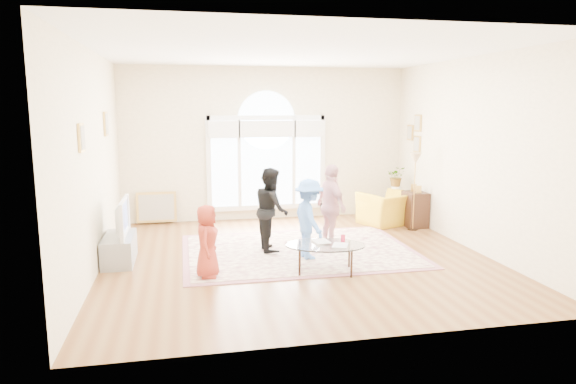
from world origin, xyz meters
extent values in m
plane|color=brown|center=(0.00, 0.00, 0.00)|extent=(6.00, 6.00, 0.00)
plane|color=#F7E8BF|center=(0.00, 3.00, 1.60)|extent=(6.00, 0.00, 6.00)
plane|color=#F7E8BF|center=(0.00, -3.00, 1.60)|extent=(6.00, 0.00, 6.00)
plane|color=#F7E8BF|center=(-3.00, 0.00, 1.60)|extent=(0.00, 6.00, 6.00)
plane|color=#F7E8BF|center=(3.00, 0.00, 1.60)|extent=(0.00, 6.00, 6.00)
plane|color=white|center=(0.00, 0.00, 3.20)|extent=(6.00, 6.00, 0.00)
cube|color=white|center=(0.00, 2.96, 0.25)|extent=(2.50, 0.08, 0.10)
cube|color=white|center=(0.00, 2.96, 2.15)|extent=(2.50, 0.08, 0.10)
cube|color=white|center=(-1.22, 2.96, 1.20)|extent=(0.10, 0.08, 2.00)
cube|color=white|center=(1.22, 2.96, 1.20)|extent=(0.10, 0.08, 2.00)
cube|color=#C6E2FF|center=(-0.90, 2.96, 1.20)|extent=(0.55, 0.02, 1.80)
cube|color=#C6E2FF|center=(0.90, 2.96, 1.20)|extent=(0.55, 0.02, 1.80)
cube|color=#C6E2FF|center=(0.00, 2.96, 1.20)|extent=(1.10, 0.02, 1.80)
cylinder|color=#C6E2FF|center=(0.00, 2.96, 2.10)|extent=(1.20, 0.02, 1.20)
cube|color=white|center=(-0.59, 2.95, 1.20)|extent=(0.07, 0.04, 1.80)
cube|color=white|center=(0.59, 2.95, 1.20)|extent=(0.07, 0.04, 1.80)
cube|color=white|center=(-0.90, 2.88, 1.92)|extent=(0.65, 0.12, 0.35)
cube|color=white|center=(0.00, 2.88, 1.92)|extent=(1.20, 0.12, 0.35)
cube|color=white|center=(0.90, 2.88, 1.92)|extent=(0.65, 0.12, 0.35)
cube|color=tan|center=(-2.98, 1.30, 2.10)|extent=(0.03, 0.34, 0.40)
cube|color=#ADA38E|center=(-2.96, 1.30, 2.10)|extent=(0.01, 0.28, 0.34)
cube|color=tan|center=(-2.98, -0.90, 2.00)|extent=(0.03, 0.30, 0.36)
cube|color=#ADA38E|center=(-2.96, -0.90, 2.00)|extent=(0.01, 0.24, 0.30)
cube|color=tan|center=(2.98, 2.05, 2.05)|extent=(0.03, 0.28, 0.34)
cube|color=#ADA38E|center=(2.96, 2.05, 2.05)|extent=(0.01, 0.22, 0.28)
cube|color=tan|center=(2.98, 2.05, 1.62)|extent=(0.03, 0.28, 0.34)
cube|color=#ADA38E|center=(2.96, 2.05, 1.62)|extent=(0.01, 0.22, 0.28)
cube|color=tan|center=(2.98, 2.40, 1.84)|extent=(0.03, 0.26, 0.32)
cube|color=#ADA38E|center=(2.96, 2.40, 1.84)|extent=(0.01, 0.20, 0.26)
cube|color=beige|center=(0.10, 0.34, 0.01)|extent=(3.60, 2.60, 0.02)
cube|color=#985C64|center=(0.10, 0.34, 0.01)|extent=(3.80, 2.80, 0.01)
cube|color=gray|center=(-2.75, 0.30, 0.21)|extent=(0.45, 1.00, 0.42)
imported|color=black|center=(-2.75, 0.30, 0.71)|extent=(0.13, 0.99, 0.57)
cube|color=#5672CD|center=(-2.66, 0.30, 0.71)|extent=(0.02, 0.81, 0.46)
ellipsoid|color=silver|center=(0.23, -0.82, 0.41)|extent=(1.29, 0.99, 0.02)
cylinder|color=black|center=(0.64, -0.70, 0.20)|extent=(0.03, 0.03, 0.40)
cylinder|color=black|center=(-0.08, -0.53, 0.20)|extent=(0.03, 0.03, 0.40)
cylinder|color=black|center=(0.54, -1.11, 0.20)|extent=(0.03, 0.03, 0.40)
cylinder|color=black|center=(-0.18, -0.93, 0.20)|extent=(0.03, 0.03, 0.40)
imported|color=#B2A58C|center=(0.09, -0.73, 0.43)|extent=(0.25, 0.31, 0.03)
imported|color=#B2A58C|center=(0.31, -0.92, 0.43)|extent=(0.31, 0.35, 0.02)
cylinder|color=#C72447|center=(0.51, -0.78, 0.48)|extent=(0.07, 0.07, 0.12)
imported|color=gold|center=(2.32, 1.92, 0.33)|extent=(1.25, 1.18, 0.65)
cube|color=black|center=(2.78, 1.61, 0.35)|extent=(0.40, 0.50, 0.70)
cylinder|color=black|center=(2.63, 1.36, 0.01)|extent=(0.20, 0.20, 0.02)
cylinder|color=#AE833B|center=(2.63, 1.36, 0.68)|extent=(0.02, 0.02, 1.35)
cone|color=#CCB284|center=(2.63, 1.36, 1.40)|extent=(0.31, 0.31, 0.22)
cylinder|color=white|center=(2.70, 2.38, 0.35)|extent=(0.20, 0.20, 0.70)
imported|color=#33722D|center=(2.70, 2.38, 0.91)|extent=(0.48, 0.45, 0.43)
cube|color=tan|center=(-2.30, 2.90, 0.00)|extent=(0.80, 0.14, 0.62)
imported|color=#A43324|center=(-1.45, -0.71, 0.53)|extent=(0.43, 0.56, 1.03)
imported|color=black|center=(-0.34, 0.46, 0.71)|extent=(0.53, 0.68, 1.38)
imported|color=#E6A5A9|center=(0.67, 0.37, 0.73)|extent=(0.53, 0.89, 1.42)
imported|color=#538AE5|center=(0.16, -0.12, 0.65)|extent=(0.58, 0.87, 1.26)
camera|label=1|loc=(-1.74, -7.73, 2.39)|focal=32.00mm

